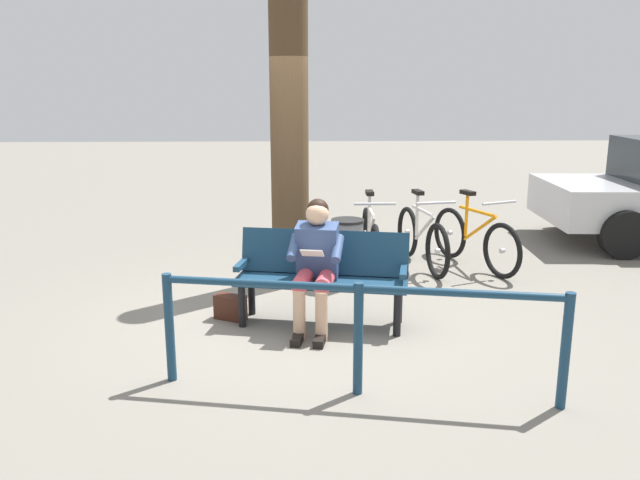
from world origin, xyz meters
TOP-DOWN VIEW (x-y plane):
  - ground_plane at (0.00, 0.00)m, footprint 40.00×40.00m
  - bench at (-0.18, 0.05)m, footprint 1.66×0.78m
  - person_reading at (-0.11, 0.20)m, footprint 0.54×0.81m
  - handbag at (0.71, -0.05)m, footprint 0.33×0.26m
  - tree_trunk at (0.14, -1.29)m, footprint 0.42×0.42m
  - litter_bin at (-0.50, -1.12)m, footprint 0.37×0.37m
  - bicycle_purple at (-2.12, -1.77)m, footprint 0.74×1.57m
  - bicycle_black at (-1.47, -1.81)m, footprint 0.49×1.66m
  - bicycle_orange at (-0.83, -1.78)m, footprint 0.48×1.68m
  - railing_fence at (-0.38, 1.53)m, footprint 2.88×0.61m

SIDE VIEW (x-z plane):
  - ground_plane at x=0.00m, z-range 0.00..0.00m
  - handbag at x=0.71m, z-range 0.00..0.24m
  - bicycle_purple at x=-2.12m, z-range -0.11..0.83m
  - bicycle_black at x=-1.47m, z-range -0.11..0.83m
  - bicycle_orange at x=-0.83m, z-range -0.11..0.83m
  - litter_bin at x=-0.50m, z-range 0.00..0.75m
  - bench at x=-0.18m, z-range 0.07..0.94m
  - railing_fence at x=-0.38m, z-range 0.16..1.01m
  - person_reading at x=-0.11m, z-range 0.06..1.27m
  - tree_trunk at x=0.14m, z-range 0.00..3.37m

